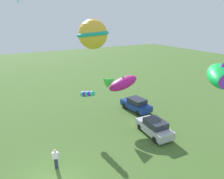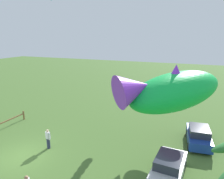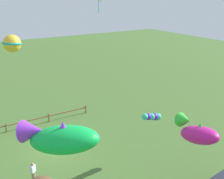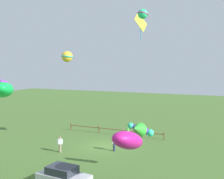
{
  "view_description": "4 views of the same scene",
  "coord_description": "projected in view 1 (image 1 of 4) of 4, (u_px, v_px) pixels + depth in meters",
  "views": [
    {
      "loc": [
        10.6,
        -1.33,
        10.24
      ],
      "look_at": [
        -1.57,
        5.58,
        5.33
      ],
      "focal_mm": 32.01,
      "sensor_mm": 36.0,
      "label": 1
    },
    {
      "loc": [
        10.02,
        11.24,
        8.59
      ],
      "look_at": [
        -2.57,
        6.06,
        5.08
      ],
      "focal_mm": 33.33,
      "sensor_mm": 36.0,
      "label": 2
    },
    {
      "loc": [
        7.22,
        20.64,
        12.85
      ],
      "look_at": [
        -3.07,
        4.15,
        6.02
      ],
      "focal_mm": 44.72,
      "sensor_mm": 36.0,
      "label": 3
    },
    {
      "loc": [
        -12.69,
        26.32,
        8.68
      ],
      "look_at": [
        -3.02,
        4.53,
        6.67
      ],
      "focal_mm": 43.97,
      "sensor_mm": 36.0,
      "label": 4
    }
  ],
  "objects": [
    {
      "name": "parked_car_0",
      "position": [
        154.0,
        127.0,
        18.62
      ],
      "size": [
        4.01,
        1.98,
        1.51
      ],
      "color": "#BCBCC1",
      "rests_on": "ground"
    },
    {
      "name": "parked_car_1",
      "position": [
        136.0,
        104.0,
        23.67
      ],
      "size": [
        4.06,
        2.11,
        1.51
      ],
      "color": "navy",
      "rests_on": "ground"
    },
    {
      "name": "spectator_0",
      "position": [
        56.0,
        159.0,
        14.31
      ],
      "size": [
        0.35,
        0.52,
        1.59
      ],
      "color": "#2D3351",
      "rests_on": "ground"
    },
    {
      "name": "kite_fish_0",
      "position": [
        222.0,
        76.0,
        12.39
      ],
      "size": [
        3.49,
        3.56,
        1.67
      ],
      "color": "green"
    },
    {
      "name": "kite_fish_1",
      "position": [
        121.0,
        83.0,
        21.15
      ],
      "size": [
        1.99,
        3.99,
        2.15
      ],
      "color": "#C51981"
    },
    {
      "name": "kite_tube_4",
      "position": [
        87.0,
        94.0,
        18.98
      ],
      "size": [
        2.12,
        0.85,
        1.06
      ],
      "color": "#30CC99"
    },
    {
      "name": "kite_ball_5",
      "position": [
        93.0,
        34.0,
        7.8
      ],
      "size": [
        1.76,
        1.76,
        1.15
      ],
      "color": "yellow"
    }
  ]
}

